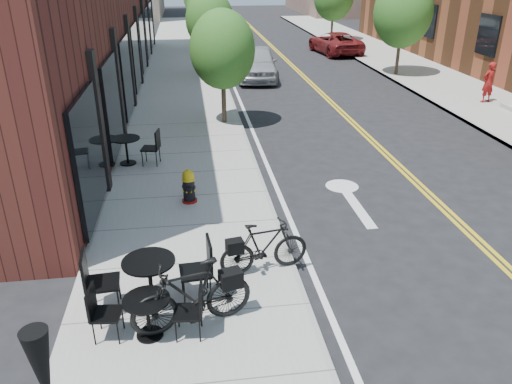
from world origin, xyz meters
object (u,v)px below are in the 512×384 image
bistro_set_a (150,276)px  bicycle_right (264,247)px  parked_car_far (335,43)px  fire_hydrant (189,186)px  patio_umbrella (46,384)px  bistro_set_b (147,312)px  bistro_set_c (126,147)px  parked_car_c (236,39)px  parked_car_a (257,63)px  bicycle_left (192,295)px  parked_car_b (236,45)px  pedestrian (488,82)px

bistro_set_a → bicycle_right: bearing=14.4°
bistro_set_a → parked_car_far: 26.06m
bicycle_right → parked_car_far: size_ratio=0.35×
bicycle_right → parked_car_far: (8.02, 23.37, 0.04)m
fire_hydrant → patio_umbrella: 7.26m
bistro_set_b → bistro_set_c: (-1.00, 7.28, 0.05)m
bistro_set_b → bistro_set_a: bearing=95.6°
bicycle_right → parked_car_c: (2.06, 25.69, 0.08)m
parked_car_a → parked_car_far: (5.80, 6.62, -0.12)m
bistro_set_b → parked_car_far: 26.81m
fire_hydrant → parked_car_c: bearing=106.4°
bicycle_left → parked_car_b: (3.13, 24.22, 0.04)m
parked_car_b → parked_car_far: 6.23m
bistro_set_a → fire_hydrant: bearing=75.1°
parked_car_c → parked_car_far: size_ratio=1.02×
fire_hydrant → parked_car_c: parked_car_c is taller
parked_car_b → fire_hydrant: bearing=-91.0°
bicycle_right → parked_car_a: bearing=-18.0°
bicycle_right → parked_car_b: bearing=-15.0°
parked_car_far → parked_car_b: bearing=-2.1°
bicycle_right → bistro_set_c: (-2.98, 5.78, -0.01)m
bicycle_right → parked_car_a: parked_car_a is taller
bicycle_right → patio_umbrella: size_ratio=0.75×
bistro_set_c → patio_umbrella: 9.77m
bicycle_left → bistro_set_b: (-0.67, -0.14, -0.13)m
bistro_set_c → patio_umbrella: patio_umbrella is taller
bistro_set_a → pedestrian: 17.01m
fire_hydrant → parked_car_c: 22.83m
bicycle_right → bistro_set_b: bearing=116.5°
bicycle_left → parked_car_a: parked_car_a is taller
bistro_set_b → parked_car_far: size_ratio=0.35×
bicycle_left → fire_hydrant: bearing=165.2°
pedestrian → bistro_set_a: bearing=26.7°
bistro_set_c → bistro_set_b: bearing=-71.3°
bicycle_left → parked_car_a: 18.46m
fire_hydrant → parked_car_b: size_ratio=0.19×
pedestrian → bicycle_right: bearing=29.8°
pedestrian → bistro_set_c: bearing=4.5°
patio_umbrella → pedestrian: size_ratio=1.39×
pedestrian → parked_car_b: bearing=-69.4°
pedestrian → patio_umbrella: bearing=32.3°
patio_umbrella → parked_car_c: size_ratio=0.46×
parked_car_c → patio_umbrella: bearing=-94.1°
bistro_set_a → bistro_set_c: (-1.00, 6.47, -0.05)m
bicycle_right → bistro_set_a: bistro_set_a is taller
bistro_set_a → parked_car_b: size_ratio=0.45×
bistro_set_a → pedestrian: (12.62, 11.39, 0.25)m
bicycle_left → parked_car_b: parked_car_b is taller
parked_car_c → parked_car_a: bearing=-84.0°
bistro_set_c → parked_car_far: 20.75m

